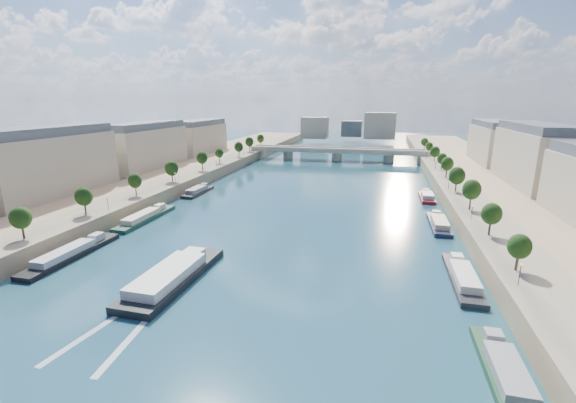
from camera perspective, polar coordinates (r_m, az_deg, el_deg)
The scene contains 17 objects.
ground at distance 134.54m, azimuth 1.49°, elevation -1.35°, with size 700.00×700.00×0.00m, color #0D333B.
quay_left at distance 164.22m, azimuth -23.90°, elevation 1.24°, with size 44.00×520.00×5.00m, color #9E8460.
quay_right at distance 138.70m, azimuth 32.02°, elevation -2.09°, with size 44.00×520.00×5.00m, color #9E8460.
pave_left at distance 155.10m, azimuth -19.57°, elevation 1.89°, with size 14.00×520.00×0.10m, color gray.
pave_right at distance 133.92m, azimuth 26.10°, elevation -0.73°, with size 14.00×520.00×0.10m, color gray.
trees_left at distance 154.63m, azimuth -18.72°, elevation 3.99°, with size 4.80×268.80×8.26m.
trees_right at distance 141.86m, azimuth 24.74°, elevation 2.49°, with size 4.80×268.80×8.26m.
lamps_left at distance 143.96m, azimuth -20.29°, elevation 2.00°, with size 0.36×200.36×4.28m.
lamps_right at distance 137.13m, azimuth 23.97°, elevation 1.02°, with size 0.36×200.36×4.28m.
buildings_left at distance 179.17m, azimuth -25.40°, elevation 6.67°, with size 16.00×226.00×23.20m.
buildings_right at distance 151.58m, azimuth 36.03°, elevation 4.02°, with size 16.00×226.00×23.20m.
skyline at distance 347.47m, azimuth 9.78°, elevation 10.86°, with size 79.00×42.00×22.00m.
bridge at distance 248.27m, azimuth 7.27°, elevation 7.22°, with size 112.00×12.00×8.15m.
tour_barge at distance 86.70m, azimuth -16.68°, elevation -10.55°, with size 9.59×31.18×4.20m.
wake at distance 75.26m, azimuth -23.10°, elevation -16.33°, with size 10.76×25.99×0.04m.
moored_barges_left at distance 113.45m, azimuth -27.29°, elevation -5.74°, with size 5.00×160.22×3.60m.
moored_barges_right at distance 89.39m, azimuth 24.72°, elevation -10.82°, with size 5.00×159.67×3.60m.
Camera 1 is at (26.84, -26.39, 37.48)m, focal length 24.00 mm.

